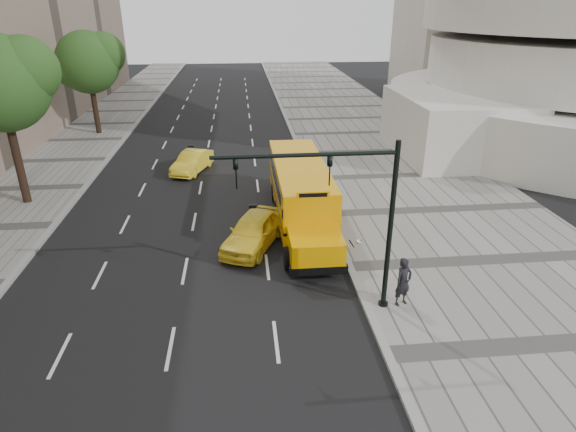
{
  "coord_description": "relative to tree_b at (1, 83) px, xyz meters",
  "views": [
    {
      "loc": [
        1.61,
        -23.0,
        10.44
      ],
      "look_at": [
        3.5,
        -4.0,
        1.9
      ],
      "focal_mm": 30.0,
      "sensor_mm": 36.0,
      "label": 1
    }
  ],
  "objects": [
    {
      "name": "taxi_far",
      "position": [
        8.71,
        4.78,
        -5.98
      ],
      "size": [
        2.74,
        4.37,
        1.36
      ],
      "primitive_type": "imported",
      "rotation": [
        0.0,
        0.0,
        -0.34
      ],
      "color": "yellow",
      "rests_on": "ground"
    },
    {
      "name": "tree_c",
      "position": [
        0.0,
        15.59,
        -0.68
      ],
      "size": [
        5.58,
        4.96,
        8.42
      ],
      "color": "black",
      "rests_on": "ground"
    },
    {
      "name": "school_bus",
      "position": [
        14.91,
        -3.7,
        -4.9
      ],
      "size": [
        2.96,
        11.56,
        3.19
      ],
      "color": "#EE9C00",
      "rests_on": "ground"
    },
    {
      "name": "sidewalk_museum",
      "position": [
        22.41,
        -3.34,
        -6.59
      ],
      "size": [
        12.0,
        140.0,
        0.15
      ],
      "primitive_type": "cube",
      "color": "gray",
      "rests_on": "ground"
    },
    {
      "name": "tree_b",
      "position": [
        0.0,
        0.0,
        0.0
      ],
      "size": [
        5.55,
        4.94,
        9.1
      ],
      "color": "black",
      "rests_on": "ground"
    },
    {
      "name": "ground",
      "position": [
        10.41,
        -3.34,
        -6.67
      ],
      "size": [
        140.0,
        140.0,
        0.0
      ],
      "primitive_type": "plane",
      "color": "black",
      "rests_on": "ground"
    },
    {
      "name": "curb_far",
      "position": [
        2.41,
        -3.34,
        -6.59
      ],
      "size": [
        0.3,
        140.0,
        0.15
      ],
      "primitive_type": "cube",
      "color": "gray",
      "rests_on": "ground"
    },
    {
      "name": "traffic_signal",
      "position": [
        15.6,
        -11.82,
        -2.57
      ],
      "size": [
        6.18,
        0.36,
        6.4
      ],
      "color": "black",
      "rests_on": "ground"
    },
    {
      "name": "taxi_near",
      "position": [
        12.41,
        -6.35,
        -5.89
      ],
      "size": [
        3.52,
        4.93,
        1.56
      ],
      "primitive_type": "imported",
      "rotation": [
        0.0,
        0.0,
        -0.41
      ],
      "color": "yellow",
      "rests_on": "ground"
    },
    {
      "name": "pedestrian",
      "position": [
        17.69,
        -11.82,
        -5.57
      ],
      "size": [
        0.81,
        0.69,
        1.89
      ],
      "primitive_type": "imported",
      "rotation": [
        0.0,
        0.0,
        0.41
      ],
      "color": "black",
      "rests_on": "sidewalk_museum"
    },
    {
      "name": "curb_museum",
      "position": [
        16.41,
        -3.34,
        -6.59
      ],
      "size": [
        0.3,
        140.0,
        0.15
      ],
      "primitive_type": "cube",
      "color": "gray",
      "rests_on": "ground"
    }
  ]
}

